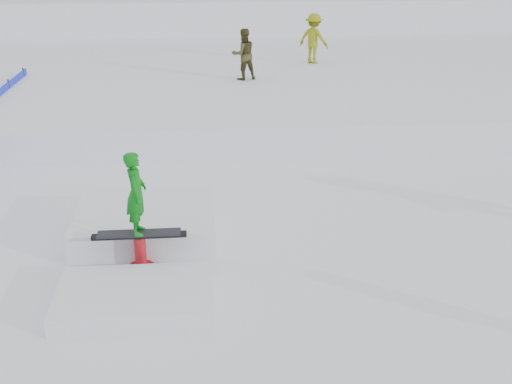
{
  "coord_description": "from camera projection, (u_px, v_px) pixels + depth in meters",
  "views": [
    {
      "loc": [
        -0.45,
        -8.56,
        5.35
      ],
      "look_at": [
        0.5,
        2.0,
        1.1
      ],
      "focal_mm": 45.0,
      "sensor_mm": 36.0,
      "label": 1
    }
  ],
  "objects": [
    {
      "name": "ground",
      "position": [
        236.0,
        306.0,
        9.95
      ],
      "size": [
        120.0,
        120.0,
        0.0
      ],
      "primitive_type": "plane",
      "color": "white"
    },
    {
      "name": "snow_berm",
      "position": [
        204.0,
        12.0,
        37.23
      ],
      "size": [
        60.0,
        14.0,
        2.4
      ],
      "primitive_type": "cube",
      "color": "white",
      "rests_on": "ground"
    },
    {
      "name": "snow_midrise",
      "position": [
        210.0,
        74.0,
        24.59
      ],
      "size": [
        50.0,
        18.0,
        0.8
      ],
      "primitive_type": "cube",
      "color": "white",
      "rests_on": "ground"
    },
    {
      "name": "walker_olive",
      "position": [
        244.0,
        54.0,
        21.48
      ],
      "size": [
        0.97,
        0.85,
        1.7
      ],
      "primitive_type": "imported",
      "rotation": [
        0.0,
        0.0,
        3.42
      ],
      "color": "#3F3819",
      "rests_on": "snow_midrise"
    },
    {
      "name": "walker_ygreen",
      "position": [
        314.0,
        39.0,
        24.24
      ],
      "size": [
        1.37,
        1.27,
        1.85
      ],
      "primitive_type": "imported",
      "rotation": [
        0.0,
        0.0,
        2.49
      ],
      "color": "olive",
      "rests_on": "snow_midrise"
    },
    {
      "name": "jib_rail_feature",
      "position": [
        143.0,
        238.0,
        11.5
      ],
      "size": [
        2.6,
        4.4,
        2.11
      ],
      "color": "white",
      "rests_on": "ground"
    }
  ]
}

